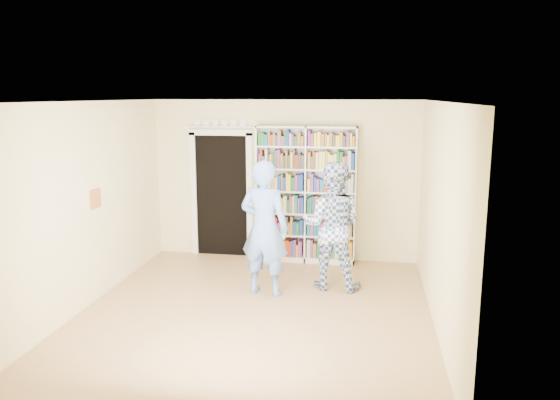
% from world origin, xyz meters
% --- Properties ---
extents(floor, '(5.00, 5.00, 0.00)m').
position_xyz_m(floor, '(0.00, 0.00, 0.00)').
color(floor, '#A47D4F').
rests_on(floor, ground).
extents(ceiling, '(5.00, 5.00, 0.00)m').
position_xyz_m(ceiling, '(0.00, 0.00, 2.70)').
color(ceiling, white).
rests_on(ceiling, wall_back).
extents(wall_back, '(4.50, 0.00, 4.50)m').
position_xyz_m(wall_back, '(0.00, 2.50, 1.35)').
color(wall_back, '#F5E7A9').
rests_on(wall_back, floor).
extents(wall_left, '(0.00, 5.00, 5.00)m').
position_xyz_m(wall_left, '(-2.25, 0.00, 1.35)').
color(wall_left, '#F5E7A9').
rests_on(wall_left, floor).
extents(wall_right, '(0.00, 5.00, 5.00)m').
position_xyz_m(wall_right, '(2.25, 0.00, 1.35)').
color(wall_right, '#F5E7A9').
rests_on(wall_right, floor).
extents(bookshelf, '(1.66, 0.31, 2.28)m').
position_xyz_m(bookshelf, '(0.39, 2.34, 1.15)').
color(bookshelf, white).
rests_on(bookshelf, floor).
extents(doorway, '(1.10, 0.08, 2.43)m').
position_xyz_m(doorway, '(-1.10, 2.48, 1.18)').
color(doorway, black).
rests_on(doorway, floor).
extents(wall_art, '(0.03, 0.25, 0.25)m').
position_xyz_m(wall_art, '(-2.23, 0.20, 1.40)').
color(wall_art, maroon).
rests_on(wall_art, wall_left).
extents(man_blue, '(0.77, 0.58, 1.91)m').
position_xyz_m(man_blue, '(-0.00, 0.69, 0.95)').
color(man_blue, '#638BDD').
rests_on(man_blue, floor).
extents(man_plaid, '(0.96, 0.78, 1.85)m').
position_xyz_m(man_plaid, '(0.90, 1.12, 0.93)').
color(man_plaid, navy).
rests_on(man_plaid, floor).
extents(paper_sheet, '(0.19, 0.11, 0.29)m').
position_xyz_m(paper_sheet, '(1.02, 0.94, 0.99)').
color(paper_sheet, white).
rests_on(paper_sheet, man_plaid).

